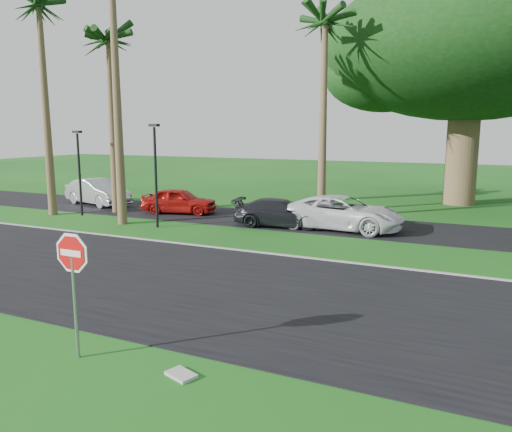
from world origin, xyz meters
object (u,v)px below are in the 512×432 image
object	(u,v)px
stop_sign_near	(73,270)
car_silver	(98,192)
car_red	(179,201)
car_minivan	(342,213)
car_dark	(281,213)

from	to	relation	value
stop_sign_near	car_silver	xyz separation A→B (m)	(-13.72, 15.59, -1.01)
car_red	car_silver	bearing A→B (deg)	70.89
stop_sign_near	car_red	distance (m)	16.99
stop_sign_near	car_minivan	size ratio (longest dim) A/B	0.49
car_red	car_minivan	world-z (taller)	car_minivan
car_red	car_dark	xyz separation A→B (m)	(6.24, -1.08, -0.04)
car_red	car_dark	bearing A→B (deg)	-114.23
car_silver	car_dark	distance (m)	12.35
car_silver	car_red	xyz separation A→B (m)	(6.01, -0.50, -0.09)
car_dark	car_silver	bearing A→B (deg)	72.61
stop_sign_near	car_silver	bearing A→B (deg)	131.34
car_dark	car_minivan	size ratio (longest dim) A/B	0.81
car_silver	car_minivan	world-z (taller)	car_silver
stop_sign_near	car_red	size ratio (longest dim) A/B	0.67
car_red	car_minivan	size ratio (longest dim) A/B	0.74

